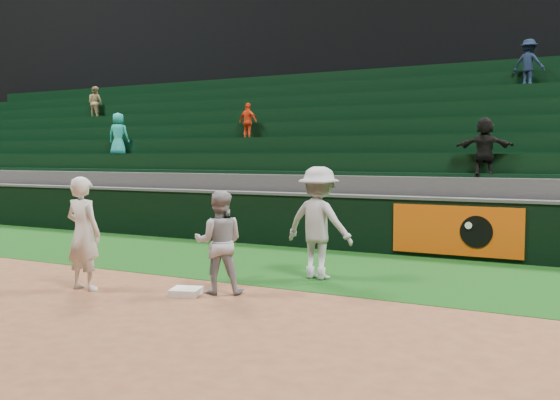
% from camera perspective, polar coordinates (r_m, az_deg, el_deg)
% --- Properties ---
extents(ground, '(70.00, 70.00, 0.00)m').
position_cam_1_polar(ground, '(9.80, -8.59, -8.36)').
color(ground, brown).
rests_on(ground, ground).
extents(foul_grass, '(36.00, 4.20, 0.01)m').
position_cam_1_polar(foul_grass, '(12.29, -0.19, -5.77)').
color(foul_grass, '#0D340E').
rests_on(foul_grass, ground).
extents(upper_deck, '(40.00, 12.00, 12.00)m').
position_cam_1_polar(upper_deck, '(26.06, 15.37, 12.49)').
color(upper_deck, black).
rests_on(upper_deck, ground).
extents(first_base, '(0.54, 0.54, 0.10)m').
position_cam_1_polar(first_base, '(9.64, -8.58, -8.27)').
color(first_base, white).
rests_on(first_base, ground).
extents(first_baseman, '(0.65, 0.44, 1.78)m').
position_cam_1_polar(first_baseman, '(10.23, -17.55, -2.93)').
color(first_baseman, silver).
rests_on(first_baseman, ground).
extents(baserunner, '(0.95, 0.88, 1.57)m').
position_cam_1_polar(baserunner, '(9.55, -5.59, -3.87)').
color(baserunner, '#94969E').
rests_on(baserunner, ground).
extents(base_coach, '(1.31, 0.84, 1.91)m').
position_cam_1_polar(base_coach, '(10.62, 3.57, -2.10)').
color(base_coach, '#A3A6B0').
rests_on(base_coach, foul_grass).
extents(field_wall, '(36.00, 0.45, 1.25)m').
position_cam_1_polar(field_wall, '(14.15, 4.12, -1.92)').
color(field_wall, black).
rests_on(field_wall, ground).
extents(stadium_seating, '(36.00, 5.95, 5.18)m').
position_cam_1_polar(stadium_seating, '(17.60, 9.03, 2.69)').
color(stadium_seating, '#37383A').
rests_on(stadium_seating, ground).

